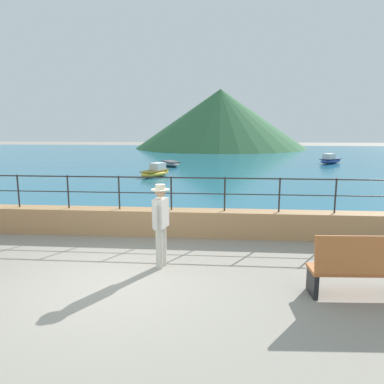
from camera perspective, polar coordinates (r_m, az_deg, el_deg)
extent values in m
plane|color=gray|center=(7.16, -12.64, -13.95)|extent=(120.00, 120.00, 0.00)
cube|color=tan|center=(9.96, -7.27, -4.66)|extent=(20.00, 0.56, 0.70)
cylinder|color=#282623|center=(11.08, -25.58, 0.15)|extent=(0.04, 0.04, 0.90)
cylinder|color=#282623|center=(10.44, -18.85, 0.05)|extent=(0.04, 0.04, 0.90)
cylinder|color=#282623|center=(9.96, -11.36, -0.07)|extent=(0.04, 0.04, 0.90)
cylinder|color=#282623|center=(9.67, -3.27, -0.19)|extent=(0.04, 0.04, 0.90)
cylinder|color=#282623|center=(9.57, 5.15, -0.32)|extent=(0.04, 0.04, 0.90)
cylinder|color=#282623|center=(9.69, 13.55, -0.44)|extent=(0.04, 0.04, 0.90)
cylinder|color=#282623|center=(10.01, 21.58, -0.54)|extent=(0.04, 0.04, 0.90)
cylinder|color=#282623|center=(9.72, -7.43, 2.30)|extent=(18.40, 0.04, 0.04)
cylinder|color=#282623|center=(9.79, -7.38, -0.13)|extent=(18.40, 0.03, 0.03)
cube|color=#236B89|center=(32.24, 1.08, 5.20)|extent=(64.00, 44.32, 0.06)
cone|color=#33663D|center=(48.38, 4.45, 11.34)|extent=(22.19, 22.19, 7.59)
cube|color=#B76633|center=(7.04, 24.75, -11.04)|extent=(1.73, 0.61, 0.06)
cube|color=#B76633|center=(6.74, 25.70, -8.91)|extent=(1.71, 0.24, 0.64)
cube|color=black|center=(6.87, 18.35, -13.35)|extent=(0.11, 0.47, 0.43)
cylinder|color=beige|center=(7.76, -4.57, -8.36)|extent=(0.15, 0.15, 0.86)
cylinder|color=beige|center=(7.61, -5.13, -8.76)|extent=(0.15, 0.15, 0.86)
cube|color=beige|center=(7.48, -4.93, -3.26)|extent=(0.31, 0.40, 0.60)
cylinder|color=beige|center=(7.70, -4.19, -3.16)|extent=(0.09, 0.09, 0.52)
cylinder|color=beige|center=(7.28, -5.71, -3.98)|extent=(0.09, 0.09, 0.52)
sphere|color=tan|center=(7.39, -4.98, -0.02)|extent=(0.22, 0.22, 0.22)
cylinder|color=beige|center=(7.38, -4.99, 0.36)|extent=(0.38, 0.38, 0.02)
cylinder|color=beige|center=(7.37, -5.00, 0.82)|extent=(0.20, 0.20, 0.10)
ellipsoid|color=gold|center=(20.90, -5.80, 2.93)|extent=(1.85, 2.46, 0.36)
cube|color=brown|center=(20.88, -5.81, 3.34)|extent=(1.52, 1.99, 0.06)
cube|color=silver|center=(21.05, -5.41, 4.03)|extent=(0.93, 1.00, 0.40)
ellipsoid|color=gray|center=(26.29, -3.36, 4.48)|extent=(1.91, 2.45, 0.36)
cube|color=#4D4D51|center=(26.28, -3.37, 4.80)|extent=(1.57, 1.98, 0.06)
ellipsoid|color=#2D4C9E|center=(30.06, 20.89, 4.55)|extent=(2.31, 2.21, 0.36)
cube|color=navy|center=(30.04, 20.91, 4.84)|extent=(1.88, 1.80, 0.06)
cube|color=silver|center=(29.81, 20.68, 5.26)|extent=(1.02, 1.00, 0.40)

